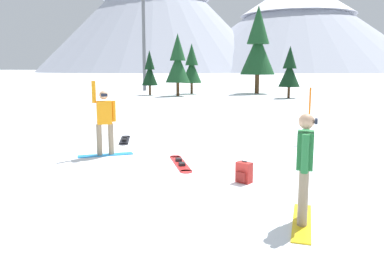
# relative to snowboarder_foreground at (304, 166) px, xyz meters

# --- Properties ---
(ground_plane) EXTENTS (800.00, 800.00, 0.00)m
(ground_plane) POSITION_rel_snowboarder_foreground_xyz_m (-2.67, 0.91, -0.92)
(ground_plane) COLOR white
(snowboarder_foreground) EXTENTS (0.37, 1.61, 1.74)m
(snowboarder_foreground) POSITION_rel_snowboarder_foreground_xyz_m (0.00, 0.00, 0.00)
(snowboarder_foreground) COLOR yellow
(snowboarder_foreground) RESTS_ON ground_plane
(snowboarder_midground) EXTENTS (1.36, 1.14, 2.08)m
(snowboarder_midground) POSITION_rel_snowboarder_foreground_xyz_m (-5.54, 3.10, 0.07)
(snowboarder_midground) COLOR #1E8CD8
(snowboarder_midground) RESTS_ON ground_plane
(loose_snowboard_near_left) EXTENTS (1.23, 1.75, 0.09)m
(loose_snowboard_near_left) POSITION_rel_snowboarder_foreground_xyz_m (-3.21, 2.89, -0.90)
(loose_snowboard_near_left) COLOR red
(loose_snowboard_near_left) RESTS_ON ground_plane
(loose_snowboard_near_right) EXTENTS (1.02, 1.67, 0.09)m
(loose_snowboard_near_right) POSITION_rel_snowboarder_foreground_xyz_m (-6.17, 5.28, -0.89)
(loose_snowboard_near_right) COLOR black
(loose_snowboard_near_right) RESTS_ON ground_plane
(backpack_red) EXTENTS (0.37, 0.34, 0.47)m
(backpack_red) POSITION_rel_snowboarder_foreground_xyz_m (-1.34, 1.84, -0.70)
(backpack_red) COLOR red
(backpack_red) RESTS_ON ground_plane
(trail_marker_pole) EXTENTS (0.06, 0.06, 1.80)m
(trail_marker_pole) POSITION_rel_snowboarder_foreground_xyz_m (-0.33, 7.01, -0.02)
(trail_marker_pole) COLOR orange
(trail_marker_pole) RESTS_ON ground_plane
(pine_tree_leaning) EXTENTS (2.12, 2.12, 5.37)m
(pine_tree_leaning) POSITION_rel_snowboarder_foreground_xyz_m (-12.38, 25.52, 2.01)
(pine_tree_leaning) COLOR #472D19
(pine_tree_leaning) RESTS_ON ground_plane
(pine_tree_young) EXTENTS (1.70, 1.70, 4.18)m
(pine_tree_young) POSITION_rel_snowboarder_foreground_xyz_m (-3.01, 26.32, 1.36)
(pine_tree_young) COLOR #472D19
(pine_tree_young) RESTS_ON ground_plane
(pine_tree_tall) EXTENTS (1.41, 1.41, 4.01)m
(pine_tree_tall) POSITION_rel_snowboarder_foreground_xyz_m (-15.17, 25.72, 1.27)
(pine_tree_tall) COLOR #472D19
(pine_tree_tall) RESTS_ON ground_plane
(pine_tree_short) EXTENTS (3.25, 3.25, 8.20)m
(pine_tree_short) POSITION_rel_snowboarder_foreground_xyz_m (-6.51, 31.18, 3.55)
(pine_tree_short) COLOR #472D19
(pine_tree_short) RESTS_ON ground_plane
(pine_tree_slender) EXTENTS (1.88, 1.88, 4.69)m
(pine_tree_slender) POSITION_rel_snowboarder_foreground_xyz_m (-12.23, 28.66, 1.64)
(pine_tree_slender) COLOR #472D19
(pine_tree_slender) RESTS_ON ground_plane
(ski_lift_tower) EXTENTS (3.52, 0.36, 10.97)m
(ski_lift_tower) POSITION_rel_snowboarder_foreground_xyz_m (-18.86, 32.00, 5.34)
(ski_lift_tower) COLOR #595B60
(ski_lift_tower) RESTS_ON ground_plane
(peak_north_spur) EXTENTS (145.64, 145.64, 72.90)m
(peak_north_spur) POSITION_rel_snowboarder_foreground_xyz_m (-105.51, 221.45, 37.17)
(peak_north_spur) COLOR #9EA3B2
(peak_north_spur) RESTS_ON ground_plane
(peak_west_ridge) EXTENTS (157.50, 157.50, 57.81)m
(peak_west_ridge) POSITION_rel_snowboarder_foreground_xyz_m (-23.10, 253.82, 29.29)
(peak_west_ridge) COLOR #9EA3B2
(peak_west_ridge) RESTS_ON ground_plane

